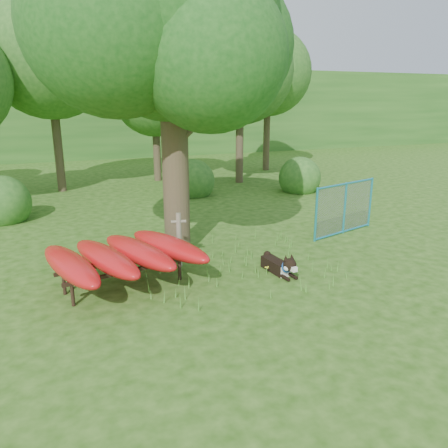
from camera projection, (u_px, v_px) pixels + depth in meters
name	position (u px, v px, depth m)	size (l,w,h in m)	color
ground	(236.00, 283.00, 9.44)	(80.00, 80.00, 0.00)	#22490E
oak_tree	(169.00, 24.00, 9.96)	(6.62, 5.79, 8.24)	#3C3120
wooden_post	(179.00, 239.00, 10.24)	(0.36, 0.14, 1.30)	#6A6350
kayak_rack	(123.00, 255.00, 9.08)	(3.52, 3.14, 0.92)	black
husky_dog	(280.00, 266.00, 9.90)	(0.40, 1.30, 0.58)	black
fence_section	(345.00, 208.00, 12.80)	(2.54, 0.78, 2.55)	teal
wildflower_clump	(267.00, 268.00, 9.86)	(0.10, 0.10, 0.20)	#50912F
bg_tree_b	(48.00, 54.00, 17.49)	(5.20, 5.20, 8.22)	#3C3120
bg_tree_c	(154.00, 94.00, 20.43)	(4.00, 4.00, 6.12)	#3C3120
bg_tree_d	(240.00, 71.00, 19.66)	(4.80, 4.80, 7.50)	#3C3120
bg_tree_e	(268.00, 73.00, 23.38)	(4.60, 4.60, 7.55)	#3C3120
shrub_left	(5.00, 221.00, 14.30)	(1.80, 1.80, 1.80)	#285C1E
shrub_right	(299.00, 191.00, 18.93)	(1.80, 1.80, 1.80)	#285C1E
shrub_mid	(193.00, 195.00, 18.18)	(1.80, 1.80, 1.80)	#285C1E
wooded_hillside	(90.00, 111.00, 33.55)	(80.00, 12.00, 6.00)	#285C1E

